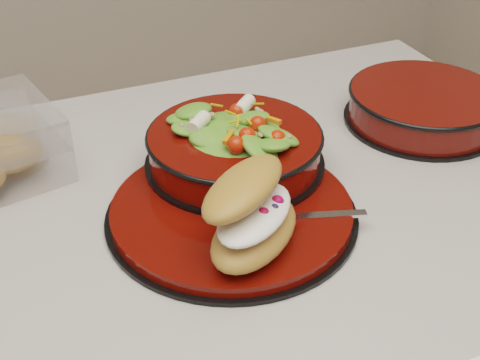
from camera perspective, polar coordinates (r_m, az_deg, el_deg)
name	(u,v)px	position (r m, az deg, el deg)	size (l,w,h in m)	color
dinner_plate	(232,211)	(0.84, -0.65, -2.68)	(0.32, 0.32, 0.02)	black
salad_bowl	(235,141)	(0.90, -0.47, 3.33)	(0.25, 0.25, 0.10)	black
croissant	(252,213)	(0.75, 1.07, -2.83)	(0.17, 0.17, 0.09)	#AC7234
fork	(297,217)	(0.82, 4.90, -3.15)	(0.16, 0.06, 0.00)	silver
extra_bowl	(424,105)	(1.08, 15.41, 6.21)	(0.24, 0.24, 0.05)	black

